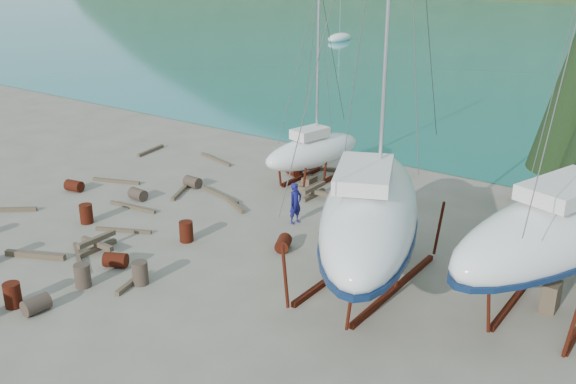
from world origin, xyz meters
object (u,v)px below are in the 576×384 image
Objects in this scene: large_sailboat_near at (370,211)px; large_sailboat_far at (566,227)px; small_sailboat_shore at (313,151)px; worker at (295,203)px.

large_sailboat_far is (6.00, 2.47, 0.02)m from large_sailboat_near.
large_sailboat_far is 1.72× the size of small_sailboat_shore.
worker is at bearing -52.13° from small_sailboat_shore.
small_sailboat_shore is 5.76m from worker.
worker is (2.50, -5.13, -0.75)m from small_sailboat_shore.
large_sailboat_near is 6.42m from worker.
large_sailboat_near is at bearing -34.17° from small_sailboat_shore.
small_sailboat_shore is at bearing 109.55° from large_sailboat_near.
small_sailboat_shore is (-13.84, 5.65, -1.19)m from large_sailboat_far.
large_sailboat_near is 1.01× the size of large_sailboat_far.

